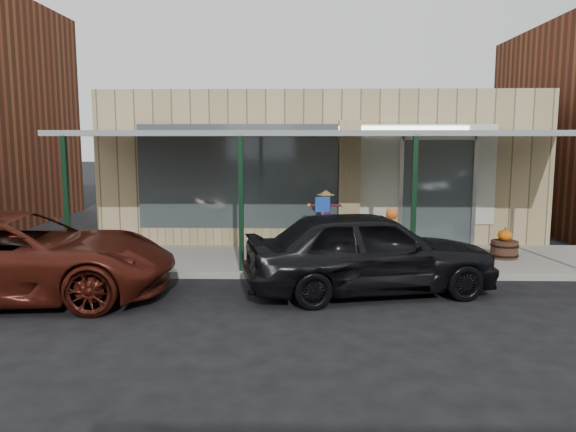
{
  "coord_description": "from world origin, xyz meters",
  "views": [
    {
      "loc": [
        -0.52,
        -9.49,
        2.95
      ],
      "look_at": [
        -0.83,
        2.6,
        1.26
      ],
      "focal_mm": 35.0,
      "sensor_mm": 36.0,
      "label": 1
    }
  ],
  "objects_px": {
    "handicap_sign": "(322,223)",
    "parked_sedan": "(370,251)",
    "barrel_pumpkin": "(504,247)",
    "car_maroon": "(13,256)",
    "barrel_scarecrow": "(325,230)"
  },
  "relations": [
    {
      "from": "parked_sedan",
      "to": "car_maroon",
      "type": "relative_size",
      "value": 0.87
    },
    {
      "from": "parked_sedan",
      "to": "barrel_pumpkin",
      "type": "bearing_deg",
      "value": -65.73
    },
    {
      "from": "barrel_pumpkin",
      "to": "parked_sedan",
      "type": "xyz_separation_m",
      "value": [
        -3.46,
        -2.54,
        0.4
      ]
    },
    {
      "from": "barrel_scarecrow",
      "to": "parked_sedan",
      "type": "height_order",
      "value": "barrel_scarecrow"
    },
    {
      "from": "handicap_sign",
      "to": "car_maroon",
      "type": "bearing_deg",
      "value": -172.89
    },
    {
      "from": "barrel_scarecrow",
      "to": "barrel_pumpkin",
      "type": "distance_m",
      "value": 4.25
    },
    {
      "from": "handicap_sign",
      "to": "parked_sedan",
      "type": "relative_size",
      "value": 0.31
    },
    {
      "from": "barrel_pumpkin",
      "to": "car_maroon",
      "type": "bearing_deg",
      "value": -162.73
    },
    {
      "from": "parked_sedan",
      "to": "car_maroon",
      "type": "xyz_separation_m",
      "value": [
        -6.57,
        -0.58,
        -0.01
      ]
    },
    {
      "from": "car_maroon",
      "to": "barrel_pumpkin",
      "type": "bearing_deg",
      "value": -79.13
    },
    {
      "from": "barrel_pumpkin",
      "to": "handicap_sign",
      "type": "bearing_deg",
      "value": -165.26
    },
    {
      "from": "barrel_scarecrow",
      "to": "car_maroon",
      "type": "distance_m",
      "value": 7.06
    },
    {
      "from": "barrel_scarecrow",
      "to": "parked_sedan",
      "type": "bearing_deg",
      "value": -62.48
    },
    {
      "from": "handicap_sign",
      "to": "car_maroon",
      "type": "height_order",
      "value": "handicap_sign"
    },
    {
      "from": "barrel_scarecrow",
      "to": "car_maroon",
      "type": "relative_size",
      "value": 0.26
    }
  ]
}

